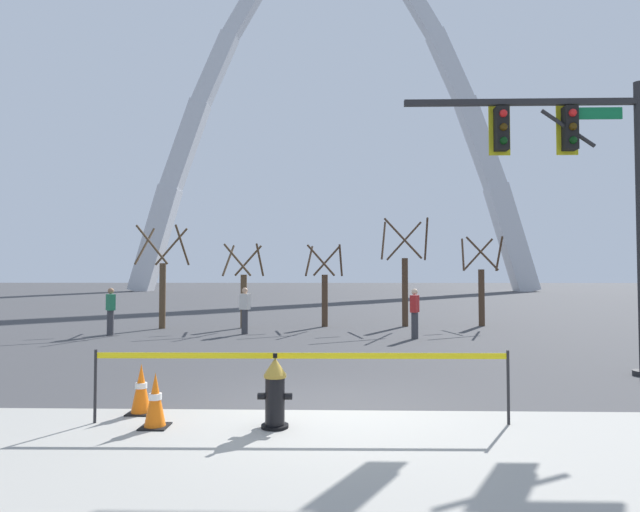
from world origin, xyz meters
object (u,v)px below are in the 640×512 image
traffic_cone_mid_sidewalk (141,389)px  pedestrian_walking_right (415,313)px  traffic_signal_gantry (584,175)px  fire_hydrant (275,393)px  pedestrian_walking_left (111,311)px  pedestrian_standing_center (245,310)px  traffic_cone_by_hydrant (155,401)px  monument_arch (332,130)px

traffic_cone_mid_sidewalk → pedestrian_walking_right: size_ratio=0.46×
traffic_signal_gantry → traffic_cone_mid_sidewalk: bearing=-158.8°
fire_hydrant → pedestrian_walking_left: (-6.70, 10.27, 0.35)m
fire_hydrant → traffic_cone_mid_sidewalk: bearing=162.5°
pedestrian_standing_center → pedestrian_walking_right: bearing=-11.6°
traffic_cone_mid_sidewalk → traffic_signal_gantry: bearing=21.2°
pedestrian_walking_left → traffic_signal_gantry: bearing=-27.4°
traffic_cone_by_hydrant → pedestrian_standing_center: pedestrian_standing_center is taller
traffic_cone_mid_sidewalk → monument_arch: 59.24m
monument_arch → pedestrian_standing_center: 49.65m
pedestrian_walking_left → traffic_cone_by_hydrant: bearing=-63.6°
pedestrian_standing_center → traffic_cone_mid_sidewalk: bearing=-88.8°
traffic_cone_by_hydrant → traffic_cone_mid_sidewalk: same height
fire_hydrant → monument_arch: (0.64, 56.45, 19.58)m
traffic_cone_by_hydrant → traffic_signal_gantry: size_ratio=0.12×
fire_hydrant → traffic_cone_mid_sidewalk: size_ratio=1.36×
monument_arch → pedestrian_walking_left: bearing=-99.0°
fire_hydrant → traffic_cone_by_hydrant: size_ratio=1.36×
traffic_cone_mid_sidewalk → pedestrian_standing_center: 10.14m
pedestrian_walking_left → pedestrian_walking_right: size_ratio=1.00×
pedestrian_standing_center → traffic_signal_gantry: bearing=-40.7°
fire_hydrant → pedestrian_walking_right: pedestrian_walking_right is taller
monument_arch → pedestrian_standing_center: bearing=-93.6°
traffic_cone_by_hydrant → monument_arch: bearing=87.7°
pedestrian_standing_center → pedestrian_walking_right: 5.75m
pedestrian_walking_left → pedestrian_walking_right: same height
fire_hydrant → traffic_signal_gantry: 7.87m
traffic_signal_gantry → pedestrian_walking_left: size_ratio=3.77×
traffic_cone_by_hydrant → traffic_signal_gantry: bearing=26.6°
traffic_cone_mid_sidewalk → pedestrian_standing_center: size_ratio=0.46×
fire_hydrant → traffic_signal_gantry: traffic_signal_gantry is taller
traffic_signal_gantry → pedestrian_walking_right: bearing=113.4°
pedestrian_walking_left → traffic_cone_mid_sidewalk: bearing=-64.2°
fire_hydrant → traffic_signal_gantry: bearing=32.2°
fire_hydrant → traffic_cone_mid_sidewalk: fire_hydrant is taller
fire_hydrant → traffic_signal_gantry: size_ratio=0.17×
traffic_cone_mid_sidewalk → monument_arch: (2.68, 55.81, 19.69)m
fire_hydrant → traffic_cone_by_hydrant: 1.60m
pedestrian_walking_left → pedestrian_walking_right: bearing=-3.7°
traffic_cone_by_hydrant → monument_arch: (2.24, 56.48, 19.69)m
pedestrian_walking_right → pedestrian_walking_left: bearing=176.3°
monument_arch → pedestrian_walking_right: size_ratio=31.42×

